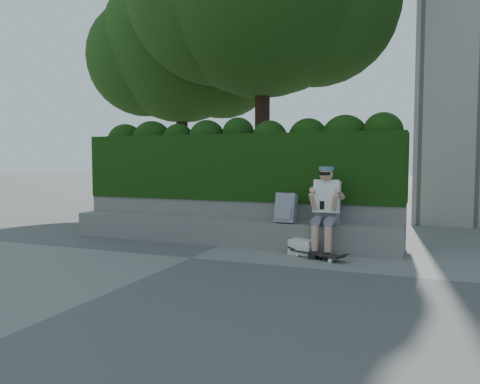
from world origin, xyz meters
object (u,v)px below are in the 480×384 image
at_px(backpack_plaid, 286,208).
at_px(skateboard, 317,254).
at_px(backpack_ground, 302,247).
at_px(person, 326,207).

bearing_deg(backpack_plaid, skateboard, -33.96).
height_order(skateboard, backpack_ground, backpack_ground).
height_order(person, skateboard, person).
height_order(skateboard, backpack_plaid, backpack_plaid).
bearing_deg(person, backpack_ground, -149.86).
relative_size(person, backpack_plaid, 2.84).
relative_size(skateboard, backpack_ground, 2.41).
xyz_separation_m(skateboard, backpack_plaid, (-0.63, 0.48, 0.62)).
relative_size(backpack_plaid, backpack_ground, 1.32).
distance_m(person, backpack_ground, 0.74).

